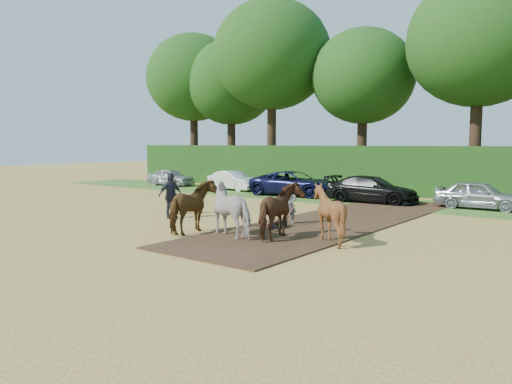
% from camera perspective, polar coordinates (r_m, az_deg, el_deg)
% --- Properties ---
extents(ground, '(120.00, 120.00, 0.00)m').
position_cam_1_polar(ground, '(15.90, -7.59, -5.91)').
color(ground, gold).
rests_on(ground, ground).
extents(earth_strip, '(4.50, 17.00, 0.05)m').
position_cam_1_polar(earth_strip, '(20.59, 9.44, -3.24)').
color(earth_strip, '#472D1C').
rests_on(earth_strip, ground).
extents(grass_verge, '(50.00, 5.00, 0.03)m').
position_cam_1_polar(grass_verge, '(27.48, 13.59, -1.13)').
color(grass_verge, '#38601E').
rests_on(grass_verge, ground).
extents(hedgerow, '(46.00, 1.60, 3.00)m').
position_cam_1_polar(hedgerow, '(31.51, 17.00, 2.33)').
color(hedgerow, '#14380F').
rests_on(hedgerow, ground).
extents(spectator_near, '(0.68, 0.84, 1.61)m').
position_cam_1_polar(spectator_near, '(22.41, -9.30, -0.51)').
color(spectator_near, '#BEAC95').
rests_on(spectator_near, ground).
extents(spectator_far, '(0.69, 1.20, 1.92)m').
position_cam_1_polar(spectator_far, '(21.29, -9.75, -0.41)').
color(spectator_far, '#242530').
rests_on(spectator_far, ground).
extents(plough_team, '(6.23, 5.06, 1.86)m').
position_cam_1_polar(plough_team, '(16.69, 0.34, -2.10)').
color(plough_team, brown).
rests_on(plough_team, ground).
extents(parked_cars, '(41.44, 3.17, 1.48)m').
position_cam_1_polar(parked_cars, '(26.35, 20.36, -0.12)').
color(parked_cars, '#AEB1B5').
rests_on(parked_cars, ground).
extents(treeline, '(48.70, 10.60, 14.21)m').
position_cam_1_polar(treeline, '(35.53, 16.60, 14.78)').
color(treeline, '#382616').
rests_on(treeline, ground).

